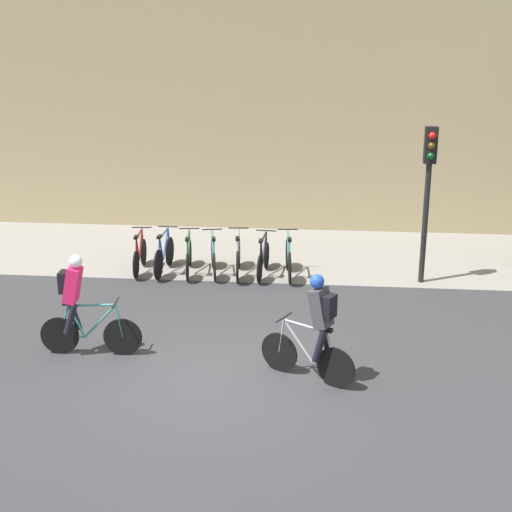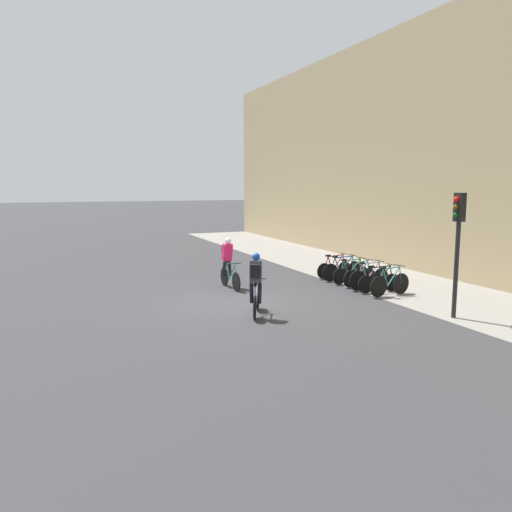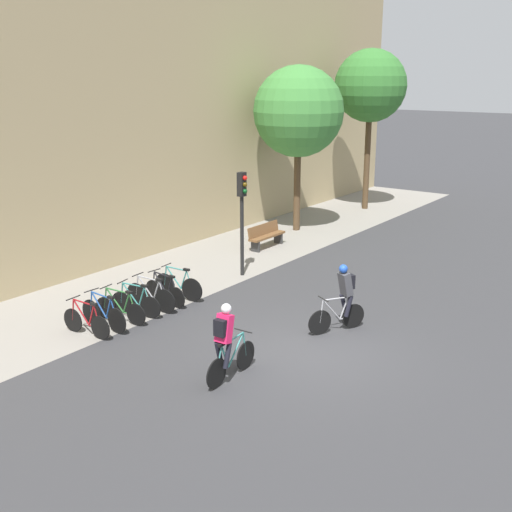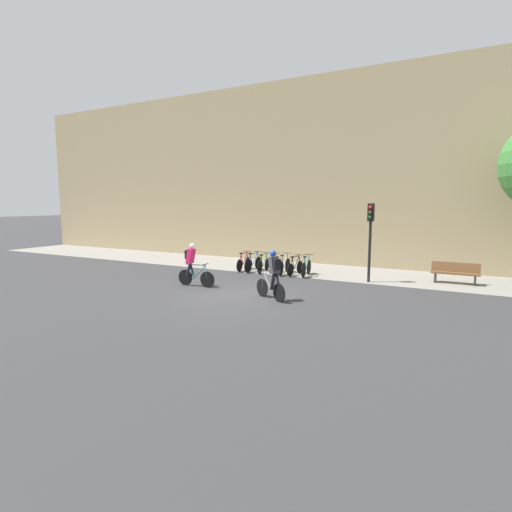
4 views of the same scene
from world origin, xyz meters
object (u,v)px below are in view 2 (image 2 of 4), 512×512
(parked_bike_4, at_px, (369,278))
(traffic_light_pole, at_px, (458,232))
(cyclist_pink, at_px, (228,261))
(parked_bike_3, at_px, (360,276))
(parked_bike_5, at_px, (379,281))
(parked_bike_6, at_px, (390,283))
(parked_bike_0, at_px, (334,268))
(parked_bike_1, at_px, (342,270))
(cyclist_grey, at_px, (256,283))
(parked_bike_2, at_px, (351,273))

(parked_bike_4, relative_size, traffic_light_pole, 0.51)
(cyclist_pink, bearing_deg, parked_bike_4, 63.95)
(parked_bike_3, bearing_deg, parked_bike_5, -0.05)
(parked_bike_6, distance_m, traffic_light_pole, 3.51)
(parked_bike_0, bearing_deg, parked_bike_6, 0.02)
(parked_bike_0, relative_size, parked_bike_3, 1.02)
(parked_bike_5, bearing_deg, parked_bike_6, 0.17)
(parked_bike_1, height_order, parked_bike_5, parked_bike_1)
(cyclist_pink, xyz_separation_m, cyclist_grey, (3.98, -0.62, 0.00))
(cyclist_grey, xyz_separation_m, parked_bike_2, (-2.95, 5.03, -0.57))
(parked_bike_5, distance_m, parked_bike_6, 0.57)
(cyclist_pink, relative_size, cyclist_grey, 1.00)
(cyclist_grey, relative_size, parked_bike_2, 1.07)
(parked_bike_1, bearing_deg, parked_bike_3, 0.01)
(cyclist_pink, relative_size, parked_bike_3, 1.14)
(parked_bike_2, xyz_separation_m, parked_bike_5, (1.69, 0.00, 0.00))
(cyclist_grey, distance_m, parked_bike_6, 5.11)
(cyclist_pink, xyz_separation_m, parked_bike_0, (-0.11, 4.41, -0.56))
(parked_bike_1, bearing_deg, parked_bike_0, -180.00)
(parked_bike_3, height_order, traffic_light_pole, traffic_light_pole)
(parked_bike_4, distance_m, parked_bike_5, 0.56)
(cyclist_pink, height_order, cyclist_grey, cyclist_pink)
(parked_bike_4, bearing_deg, parked_bike_2, -179.91)
(parked_bike_4, relative_size, parked_bike_5, 1.07)
(traffic_light_pole, bearing_deg, parked_bike_5, 177.71)
(cyclist_grey, distance_m, parked_bike_0, 6.50)
(parked_bike_5, bearing_deg, parked_bike_0, 179.99)
(cyclist_pink, distance_m, traffic_light_pole, 7.66)
(parked_bike_6, bearing_deg, parked_bike_3, -179.97)
(parked_bike_2, bearing_deg, parked_bike_0, 179.92)
(cyclist_pink, relative_size, parked_bike_1, 1.04)
(cyclist_pink, bearing_deg, parked_bike_1, 84.06)
(parked_bike_3, distance_m, parked_bike_5, 1.13)
(parked_bike_1, height_order, parked_bike_4, parked_bike_4)
(cyclist_pink, distance_m, parked_bike_2, 4.56)
(parked_bike_6, bearing_deg, traffic_light_pole, -2.76)
(parked_bike_0, bearing_deg, parked_bike_4, 0.01)
(parked_bike_5, distance_m, traffic_light_pole, 4.01)
(parked_bike_5, height_order, traffic_light_pole, traffic_light_pole)
(cyclist_grey, distance_m, parked_bike_4, 5.38)
(parked_bike_3, bearing_deg, traffic_light_pole, -1.74)
(parked_bike_0, bearing_deg, parked_bike_2, -0.08)
(parked_bike_2, bearing_deg, parked_bike_5, 0.03)
(parked_bike_5, xyz_separation_m, traffic_light_pole, (3.48, -0.14, 1.97))
(parked_bike_1, distance_m, parked_bike_4, 1.70)
(parked_bike_1, bearing_deg, parked_bike_5, -0.02)
(parked_bike_4, xyz_separation_m, parked_bike_5, (0.56, -0.00, -0.03))
(parked_bike_3, xyz_separation_m, parked_bike_5, (1.13, -0.00, -0.00))
(cyclist_pink, xyz_separation_m, parked_bike_4, (2.15, 4.41, -0.54))
(parked_bike_3, relative_size, parked_bike_4, 0.90)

